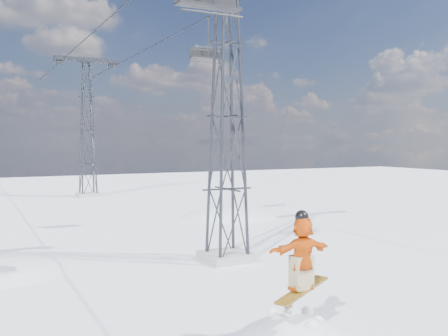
# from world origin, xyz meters

# --- Properties ---
(ground) EXTENTS (120.00, 120.00, 0.00)m
(ground) POSITION_xyz_m (0.00, 0.00, 0.00)
(ground) COLOR white
(ground) RESTS_ON ground
(lift_tower_near) EXTENTS (5.20, 1.80, 11.43)m
(lift_tower_near) POSITION_xyz_m (0.80, 8.00, 5.47)
(lift_tower_near) COLOR #999999
(lift_tower_near) RESTS_ON ground
(lift_tower_far) EXTENTS (5.20, 1.80, 11.43)m
(lift_tower_far) POSITION_xyz_m (0.80, 33.00, 5.47)
(lift_tower_far) COLOR #999999
(lift_tower_far) RESTS_ON ground
(haul_cables) EXTENTS (4.46, 51.00, 0.06)m
(haul_cables) POSITION_xyz_m (0.80, 19.50, 10.85)
(haul_cables) COLOR black
(haul_cables) RESTS_ON ground
(lift_chair_near) EXTENTS (2.05, 0.59, 2.54)m
(lift_chair_near) POSITION_xyz_m (-1.40, 5.02, 8.82)
(lift_chair_near) COLOR black
(lift_chair_near) RESTS_ON ground
(lift_chair_mid) EXTENTS (1.88, 0.54, 2.33)m
(lift_chair_mid) POSITION_xyz_m (3.00, 14.36, 8.98)
(lift_chair_mid) COLOR black
(lift_chair_mid) RESTS_ON ground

